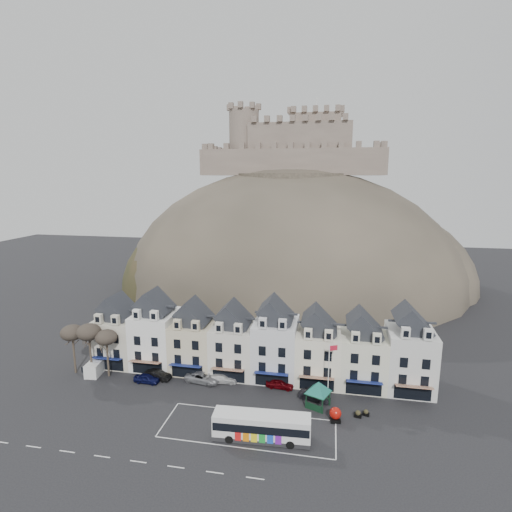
{
  "coord_description": "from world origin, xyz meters",
  "views": [
    {
      "loc": [
        11.55,
        -43.45,
        31.7
      ],
      "look_at": [
        -1.35,
        24.0,
        17.96
      ],
      "focal_mm": 28.0,
      "sensor_mm": 36.0,
      "label": 1
    }
  ],
  "objects_px": {
    "bus_shelter": "(318,387)",
    "car_charcoal": "(314,396)",
    "red_buoy": "(335,414)",
    "car_white": "(223,378)",
    "flagpole": "(329,369)",
    "white_van": "(97,366)",
    "bus": "(262,425)",
    "car_maroon": "(280,383)",
    "car_navy": "(147,378)",
    "car_silver": "(203,377)",
    "car_black": "(157,375)"
  },
  "relations": [
    {
      "from": "flagpole",
      "to": "car_black",
      "type": "bearing_deg",
      "value": 177.65
    },
    {
      "from": "white_van",
      "to": "car_white",
      "type": "bearing_deg",
      "value": -4.7
    },
    {
      "from": "bus_shelter",
      "to": "car_maroon",
      "type": "xyz_separation_m",
      "value": [
        -5.88,
        4.05,
        -2.23
      ]
    },
    {
      "from": "white_van",
      "to": "car_maroon",
      "type": "bearing_deg",
      "value": -5.41
    },
    {
      "from": "bus_shelter",
      "to": "car_charcoal",
      "type": "height_order",
      "value": "bus_shelter"
    },
    {
      "from": "white_van",
      "to": "bus",
      "type": "bearing_deg",
      "value": -28.44
    },
    {
      "from": "car_maroon",
      "to": "bus_shelter",
      "type": "bearing_deg",
      "value": -119.57
    },
    {
      "from": "red_buoy",
      "to": "car_charcoal",
      "type": "xyz_separation_m",
      "value": [
        -2.92,
        4.52,
        -0.26
      ]
    },
    {
      "from": "car_silver",
      "to": "bus",
      "type": "bearing_deg",
      "value": -128.31
    },
    {
      "from": "bus",
      "to": "bus_shelter",
      "type": "distance_m",
      "value": 10.69
    },
    {
      "from": "bus",
      "to": "car_charcoal",
      "type": "bearing_deg",
      "value": 56.05
    },
    {
      "from": "flagpole",
      "to": "car_maroon",
      "type": "xyz_separation_m",
      "value": [
        -7.3,
        2.16,
        -4.23
      ]
    },
    {
      "from": "white_van",
      "to": "car_navy",
      "type": "xyz_separation_m",
      "value": [
        9.55,
        -1.47,
        -0.39
      ]
    },
    {
      "from": "bus_shelter",
      "to": "red_buoy",
      "type": "distance_m",
      "value": 4.29
    },
    {
      "from": "flagpole",
      "to": "car_navy",
      "type": "relative_size",
      "value": 2.13
    },
    {
      "from": "car_navy",
      "to": "car_silver",
      "type": "distance_m",
      "value": 8.74
    },
    {
      "from": "flagpole",
      "to": "car_navy",
      "type": "distance_m",
      "value": 28.28
    },
    {
      "from": "bus_shelter",
      "to": "car_black",
      "type": "bearing_deg",
      "value": -163.71
    },
    {
      "from": "car_black",
      "to": "car_silver",
      "type": "bearing_deg",
      "value": -78.78
    },
    {
      "from": "bus",
      "to": "flagpole",
      "type": "xyz_separation_m",
      "value": [
        7.93,
        10.29,
        3.1
      ]
    },
    {
      "from": "bus_shelter",
      "to": "car_navy",
      "type": "xyz_separation_m",
      "value": [
        -26.54,
        1.7,
        -2.25
      ]
    },
    {
      "from": "bus",
      "to": "car_navy",
      "type": "height_order",
      "value": "bus"
    },
    {
      "from": "white_van",
      "to": "car_white",
      "type": "xyz_separation_m",
      "value": [
        21.15,
        0.88,
        -0.41
      ]
    },
    {
      "from": "red_buoy",
      "to": "car_white",
      "type": "xyz_separation_m",
      "value": [
        -17.32,
        7.02,
        -0.31
      ]
    },
    {
      "from": "bus",
      "to": "car_silver",
      "type": "relative_size",
      "value": 2.2
    },
    {
      "from": "car_charcoal",
      "to": "flagpole",
      "type": "bearing_deg",
      "value": -65.93
    },
    {
      "from": "bus_shelter",
      "to": "car_maroon",
      "type": "height_order",
      "value": "bus_shelter"
    },
    {
      "from": "car_silver",
      "to": "car_charcoal",
      "type": "distance_m",
      "value": 17.57
    },
    {
      "from": "flagpole",
      "to": "bus_shelter",
      "type": "bearing_deg",
      "value": -126.82
    },
    {
      "from": "bus",
      "to": "white_van",
      "type": "height_order",
      "value": "bus"
    },
    {
      "from": "white_van",
      "to": "car_silver",
      "type": "xyz_separation_m",
      "value": [
        18.1,
        0.36,
        -0.31
      ]
    },
    {
      "from": "car_black",
      "to": "bus_shelter",
      "type": "bearing_deg",
      "value": -89.73
    },
    {
      "from": "car_black",
      "to": "car_white",
      "type": "xyz_separation_m",
      "value": [
        10.4,
        1.06,
        -0.06
      ]
    },
    {
      "from": "car_black",
      "to": "car_white",
      "type": "relative_size",
      "value": 0.96
    },
    {
      "from": "car_black",
      "to": "car_silver",
      "type": "relative_size",
      "value": 0.82
    },
    {
      "from": "red_buoy",
      "to": "car_white",
      "type": "relative_size",
      "value": 0.41
    },
    {
      "from": "car_black",
      "to": "car_white",
      "type": "distance_m",
      "value": 10.45
    },
    {
      "from": "car_white",
      "to": "car_maroon",
      "type": "relative_size",
      "value": 1.1
    },
    {
      "from": "red_buoy",
      "to": "car_maroon",
      "type": "distance_m",
      "value": 10.85
    },
    {
      "from": "car_silver",
      "to": "car_white",
      "type": "relative_size",
      "value": 1.17
    },
    {
      "from": "bus_shelter",
      "to": "car_silver",
      "type": "height_order",
      "value": "bus_shelter"
    },
    {
      "from": "white_van",
      "to": "car_charcoal",
      "type": "xyz_separation_m",
      "value": [
        35.55,
        -1.62,
        -0.35
      ]
    },
    {
      "from": "bus_shelter",
      "to": "flagpole",
      "type": "distance_m",
      "value": 3.1
    },
    {
      "from": "bus",
      "to": "flagpole",
      "type": "relative_size",
      "value": 1.38
    },
    {
      "from": "bus",
      "to": "bus_shelter",
      "type": "relative_size",
      "value": 2.18
    },
    {
      "from": "flagpole",
      "to": "car_maroon",
      "type": "relative_size",
      "value": 2.05
    },
    {
      "from": "red_buoy",
      "to": "car_navy",
      "type": "bearing_deg",
      "value": 170.82
    },
    {
      "from": "bus_shelter",
      "to": "red_buoy",
      "type": "xyz_separation_m",
      "value": [
        2.38,
        -2.98,
        -1.96
      ]
    },
    {
      "from": "red_buoy",
      "to": "car_black",
      "type": "bearing_deg",
      "value": 167.86
    },
    {
      "from": "car_white",
      "to": "flagpole",
      "type": "bearing_deg",
      "value": -104.23
    }
  ]
}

